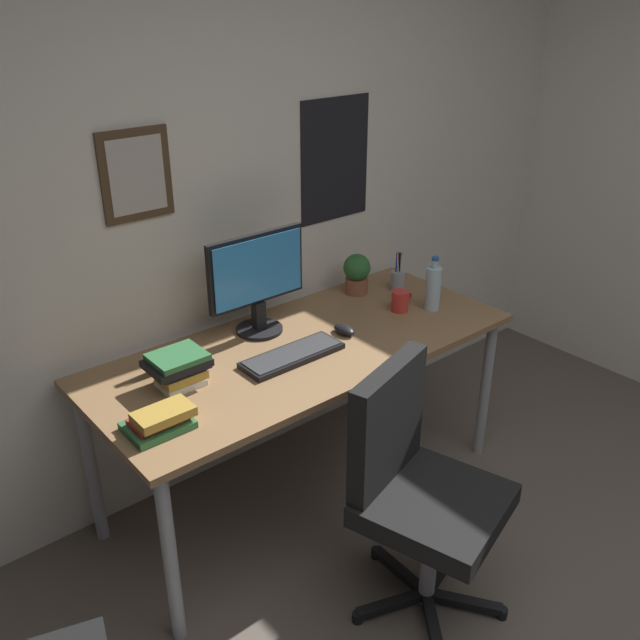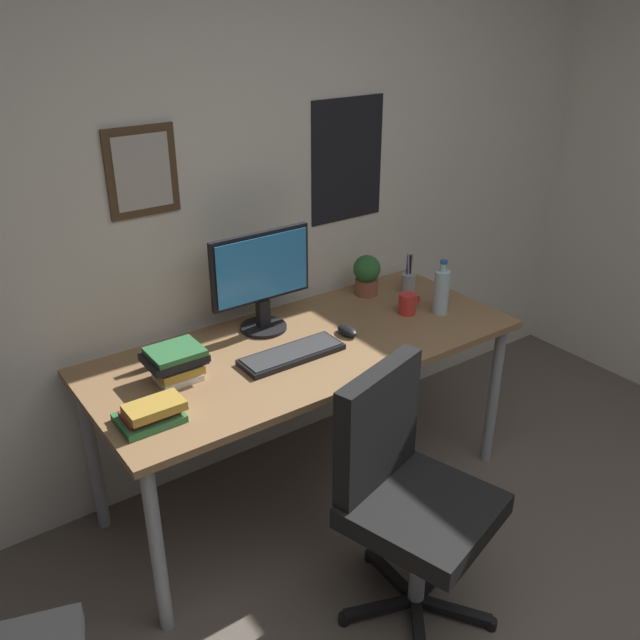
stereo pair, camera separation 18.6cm
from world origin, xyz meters
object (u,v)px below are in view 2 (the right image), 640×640
at_px(coffee_mug_near, 408,304).
at_px(book_stack_right, 177,362).
at_px(potted_plant, 367,274).
at_px(pen_cup, 409,282).
at_px(office_chair, 405,486).
at_px(computer_mouse, 347,331).
at_px(water_bottle, 441,291).
at_px(book_stack_left, 151,413).
at_px(keyboard, 292,354).
at_px(monitor, 261,277).

distance_m(coffee_mug_near, book_stack_right, 1.10).
distance_m(potted_plant, book_stack_right, 1.10).
bearing_deg(pen_cup, office_chair, -132.10).
bearing_deg(coffee_mug_near, potted_plant, 93.08).
bearing_deg(computer_mouse, book_stack_right, 173.96).
relative_size(computer_mouse, pen_cup, 0.55).
bearing_deg(office_chair, pen_cup, 47.90).
distance_m(water_bottle, book_stack_left, 1.41).
relative_size(keyboard, computer_mouse, 3.91).
height_order(office_chair, coffee_mug_near, office_chair).
height_order(monitor, water_bottle, monitor).
bearing_deg(water_bottle, book_stack_left, -177.62).
distance_m(office_chair, computer_mouse, 0.77).
height_order(keyboard, pen_cup, pen_cup).
xyz_separation_m(keyboard, book_stack_right, (-0.44, 0.11, 0.06)).
bearing_deg(book_stack_right, monitor, 20.11).
bearing_deg(book_stack_left, pen_cup, 12.17).
distance_m(office_chair, book_stack_left, 0.91).
relative_size(book_stack_left, book_stack_right, 0.98).
distance_m(keyboard, book_stack_left, 0.65).
bearing_deg(potted_plant, water_bottle, -68.70).
bearing_deg(book_stack_right, computer_mouse, -6.04).
xyz_separation_m(monitor, potted_plant, (0.60, 0.03, -0.13)).
distance_m(monitor, water_bottle, 0.82).
distance_m(keyboard, computer_mouse, 0.30).
bearing_deg(book_stack_left, book_stack_right, 47.11).
bearing_deg(pen_cup, monitor, 174.63).
bearing_deg(coffee_mug_near, book_stack_left, -173.82).
relative_size(office_chair, book_stack_right, 4.29).
distance_m(monitor, potted_plant, 0.61).
relative_size(monitor, pen_cup, 2.30).
xyz_separation_m(office_chair, potted_plant, (0.60, 0.96, 0.34)).
distance_m(water_bottle, coffee_mug_near, 0.16).
xyz_separation_m(office_chair, computer_mouse, (0.26, 0.68, 0.25)).
distance_m(office_chair, pen_cup, 1.19).
relative_size(potted_plant, book_stack_right, 0.88).
bearing_deg(water_bottle, monitor, 156.10).
bearing_deg(monitor, keyboard, -97.91).
bearing_deg(water_bottle, book_stack_right, 173.01).
xyz_separation_m(monitor, water_bottle, (0.74, -0.33, -0.13)).
distance_m(keyboard, pen_cup, 0.84).
relative_size(keyboard, coffee_mug_near, 3.71).
distance_m(potted_plant, pen_cup, 0.21).
distance_m(computer_mouse, water_bottle, 0.49).
bearing_deg(office_chair, computer_mouse, 68.61).
xyz_separation_m(pen_cup, book_stack_left, (-1.45, -0.31, -0.02)).
height_order(monitor, keyboard, monitor).
relative_size(keyboard, potted_plant, 2.21).
xyz_separation_m(office_chair, book_stack_right, (-0.48, 0.75, 0.30)).
distance_m(computer_mouse, book_stack_left, 0.95).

